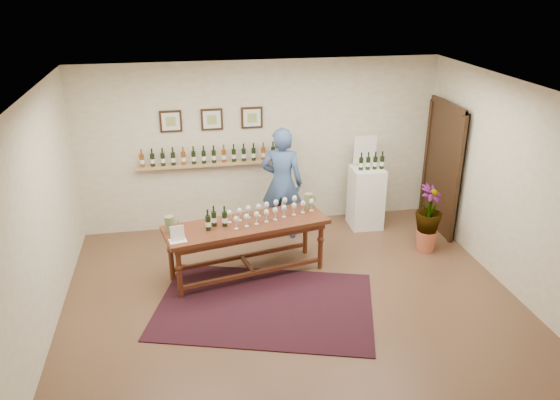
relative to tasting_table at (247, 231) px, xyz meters
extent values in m
plane|color=brown|center=(0.49, -0.74, -0.69)|extent=(6.00, 6.00, 0.00)
plane|color=#EBE4C7|center=(0.49, 1.76, 0.71)|extent=(6.00, 0.00, 6.00)
plane|color=#EBE4C7|center=(0.49, -3.24, 0.71)|extent=(6.00, 0.00, 6.00)
plane|color=#EBE4C7|center=(-2.51, -0.74, 0.71)|extent=(0.00, 5.00, 5.00)
plane|color=#EBE4C7|center=(3.49, -0.74, 0.71)|extent=(0.00, 5.00, 5.00)
plane|color=white|center=(0.49, -0.74, 2.11)|extent=(6.00, 6.00, 0.00)
cube|color=tan|center=(-0.31, 1.67, 0.46)|extent=(2.50, 0.16, 0.04)
cube|color=black|center=(3.43, 0.96, 0.36)|extent=(0.10, 1.00, 2.10)
cube|color=black|center=(3.38, 0.96, 0.36)|extent=(0.04, 1.12, 2.22)
cube|color=black|center=(-0.96, 1.74, 1.19)|extent=(0.35, 0.03, 0.35)
cube|color=silver|center=(-0.96, 1.72, 1.19)|extent=(0.28, 0.01, 0.28)
cube|color=#89A452|center=(-0.96, 1.71, 1.19)|extent=(0.15, 0.00, 0.15)
cube|color=black|center=(-0.31, 1.74, 1.19)|extent=(0.35, 0.03, 0.35)
cube|color=silver|center=(-0.31, 1.72, 1.19)|extent=(0.28, 0.01, 0.28)
cube|color=#89A452|center=(-0.31, 1.71, 1.19)|extent=(0.15, 0.00, 0.15)
cube|color=black|center=(0.34, 1.74, 1.19)|extent=(0.35, 0.03, 0.35)
cube|color=silver|center=(0.34, 1.72, 1.19)|extent=(0.28, 0.01, 0.28)
cube|color=#89A452|center=(0.34, 1.71, 1.19)|extent=(0.15, 0.00, 0.15)
cube|color=#41120B|center=(0.11, -0.87, -0.69)|extent=(3.22, 2.60, 0.01)
cube|color=#432510|center=(0.00, 0.00, 0.09)|extent=(2.40, 1.19, 0.06)
cube|color=#432510|center=(0.00, 0.00, 0.02)|extent=(2.25, 1.04, 0.10)
cylinder|color=#432510|center=(-0.97, -0.47, -0.32)|extent=(0.09, 0.09, 0.75)
cylinder|color=#432510|center=(1.08, -0.04, -0.32)|extent=(0.09, 0.09, 0.75)
cylinder|color=#432510|center=(-1.08, 0.04, -0.32)|extent=(0.09, 0.09, 0.75)
cylinder|color=#432510|center=(0.97, 0.47, -0.32)|extent=(0.09, 0.09, 0.75)
cube|color=#432510|center=(0.05, -0.26, -0.55)|extent=(2.06, 0.49, 0.05)
cube|color=#432510|center=(-0.05, 0.26, -0.55)|extent=(2.06, 0.49, 0.05)
cube|color=#432510|center=(0.00, 0.00, -0.55)|extent=(0.16, 0.52, 0.05)
cube|color=silver|center=(-0.96, -0.37, 0.22)|extent=(0.25, 0.20, 0.20)
cube|color=white|center=(2.21, 1.26, -0.17)|extent=(0.54, 0.54, 1.05)
cube|color=silver|center=(2.20, 1.44, 0.62)|extent=(0.39, 0.03, 0.53)
cone|color=#B4583C|center=(2.85, 0.20, -0.52)|extent=(0.32, 0.32, 0.34)
imported|color=#193D1B|center=(2.85, 0.20, -0.05)|extent=(0.70, 0.70, 0.60)
imported|color=#3A568A|center=(0.73, 1.16, 0.23)|extent=(0.79, 0.65, 1.85)
camera|label=1|loc=(-0.82, -6.90, 3.36)|focal=35.00mm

